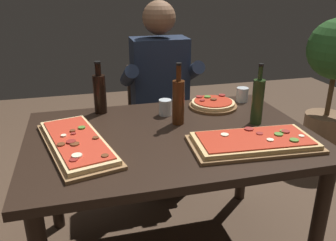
{
  "coord_description": "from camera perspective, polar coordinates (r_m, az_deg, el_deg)",
  "views": [
    {
      "loc": [
        -0.41,
        -1.54,
        1.44
      ],
      "look_at": [
        0.0,
        0.05,
        0.79
      ],
      "focal_mm": 37.51,
      "sensor_mm": 36.0,
      "label": 1
    }
  ],
  "objects": [
    {
      "name": "pizza_rectangular_front",
      "position": [
        1.65,
        13.8,
        -3.41
      ],
      "size": [
        0.6,
        0.33,
        0.05
      ],
      "color": "olive",
      "rests_on": "dining_table"
    },
    {
      "name": "dining_table",
      "position": [
        1.78,
        0.41,
        -4.93
      ],
      "size": [
        1.4,
        0.96,
        0.74
      ],
      "color": "black",
      "rests_on": "ground_plane"
    },
    {
      "name": "oil_bottle_amber",
      "position": [
        1.82,
        1.69,
        3.23
      ],
      "size": [
        0.06,
        0.06,
        0.32
      ],
      "color": "#47230F",
      "rests_on": "dining_table"
    },
    {
      "name": "potted_plant_corner",
      "position": [
        3.38,
        25.44,
        7.44
      ],
      "size": [
        0.52,
        0.52,
        1.17
      ],
      "color": "#846042",
      "rests_on": "ground_plane"
    },
    {
      "name": "tumbler_far_side",
      "position": [
        2.24,
        11.97,
        4.0
      ],
      "size": [
        0.07,
        0.07,
        0.09
      ],
      "color": "silver",
      "rests_on": "dining_table"
    },
    {
      "name": "tumbler_near_camera",
      "position": [
        1.97,
        -0.46,
        1.98
      ],
      "size": [
        0.07,
        0.07,
        0.09
      ],
      "color": "silver",
      "rests_on": "dining_table"
    },
    {
      "name": "pizza_rectangular_left",
      "position": [
        1.65,
        -14.62,
        -3.51
      ],
      "size": [
        0.39,
        0.66,
        0.05
      ],
      "color": "olive",
      "rests_on": "dining_table"
    },
    {
      "name": "vinegar_bottle_green",
      "position": [
        1.88,
        14.36,
        3.14
      ],
      "size": [
        0.06,
        0.06,
        0.32
      ],
      "color": "#233819",
      "rests_on": "dining_table"
    },
    {
      "name": "seated_diner",
      "position": [
        2.44,
        -1.13,
        5.03
      ],
      "size": [
        0.53,
        0.41,
        1.33
      ],
      "color": "#23232D",
      "rests_on": "ground_plane"
    },
    {
      "name": "diner_chair",
      "position": [
        2.63,
        -1.7,
        0.42
      ],
      "size": [
        0.44,
        0.44,
        0.87
      ],
      "color": "#3D2B1E",
      "rests_on": "ground_plane"
    },
    {
      "name": "pizza_round_far",
      "position": [
        2.11,
        7.33,
        2.66
      ],
      "size": [
        0.29,
        0.29,
        0.05
      ],
      "color": "brown",
      "rests_on": "dining_table"
    },
    {
      "name": "wine_bottle_dark",
      "position": [
        2.01,
        -11.04,
        4.5
      ],
      "size": [
        0.07,
        0.07,
        0.3
      ],
      "color": "black",
      "rests_on": "dining_table"
    }
  ]
}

